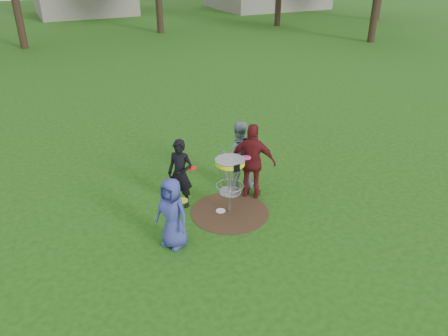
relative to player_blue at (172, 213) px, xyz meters
name	(u,v)px	position (x,y,z in m)	size (l,w,h in m)	color
ground	(230,212)	(1.56, 0.59, -0.75)	(100.00, 100.00, 0.00)	#19470F
dirt_patch	(230,212)	(1.56, 0.59, -0.75)	(1.80, 1.80, 0.01)	#47331E
player_blue	(172,213)	(0.00, 0.00, 0.00)	(0.73, 0.48, 1.50)	#343A8F
player_black	(180,174)	(0.69, 1.37, 0.07)	(0.60, 0.39, 1.64)	black
player_grey	(238,155)	(2.29, 1.60, 0.12)	(0.85, 0.66, 1.74)	gray
player_maroon	(253,162)	(2.37, 1.01, 0.18)	(1.09, 0.46, 1.87)	maroon
disc_on_grass	(221,211)	(1.40, 0.72, -0.74)	(0.22, 0.22, 0.02)	white
disc_golf_basket	(230,173)	(1.56, 0.59, 0.27)	(0.66, 0.67, 1.38)	#9EA0A5
held_discs	(216,169)	(1.35, 0.88, 0.28)	(2.09, 1.49, 0.24)	#ADCA16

